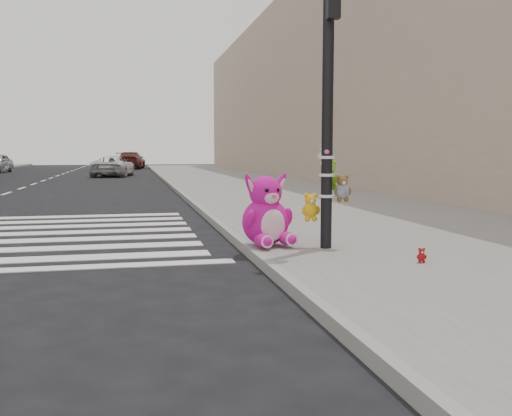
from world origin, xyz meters
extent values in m
plane|color=black|center=(0.00, 0.00, 0.00)|extent=(120.00, 120.00, 0.00)
cube|color=slate|center=(5.00, 10.00, 0.07)|extent=(7.00, 80.00, 0.14)
cube|color=gray|center=(1.55, 10.00, 0.07)|extent=(0.12, 80.00, 0.15)
cube|color=tan|center=(10.50, 20.00, 5.00)|extent=(5.00, 60.00, 10.00)
cylinder|color=black|center=(2.60, 1.80, 2.14)|extent=(0.16, 0.16, 4.00)
cube|color=black|center=(2.60, 1.62, 3.54)|extent=(0.18, 0.12, 0.45)
cylinder|color=white|center=(2.60, 1.80, 0.89)|extent=(0.22, 0.22, 0.04)
cylinder|color=white|center=(2.60, 1.80, 1.19)|extent=(0.22, 0.22, 0.04)
cylinder|color=white|center=(2.60, 1.80, 1.44)|extent=(0.22, 0.22, 0.04)
ellipsoid|color=#D51197|center=(1.68, 1.86, 0.24)|extent=(0.31, 0.41, 0.20)
ellipsoid|color=#D51197|center=(2.06, 1.95, 0.24)|extent=(0.31, 0.41, 0.20)
ellipsoid|color=#D51197|center=(1.80, 2.20, 0.49)|extent=(0.82, 0.75, 0.70)
ellipsoid|color=#F9BFD1|center=(1.86, 1.97, 0.47)|extent=(0.41, 0.23, 0.46)
sphere|color=#D51197|center=(1.80, 2.20, 0.93)|extent=(0.58, 0.58, 0.48)
ellipsoid|color=#D51197|center=(1.58, 2.17, 0.99)|extent=(0.35, 0.18, 0.48)
ellipsoid|color=#D51197|center=(2.01, 2.27, 0.99)|extent=(0.35, 0.18, 0.48)
imported|color=silver|center=(-1.12, 29.52, 0.61)|extent=(2.72, 4.67, 1.22)
imported|color=#581E19|center=(-0.05, 43.96, 0.72)|extent=(2.64, 5.19, 1.44)
camera|label=1|loc=(-0.13, -5.90, 1.53)|focal=40.00mm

